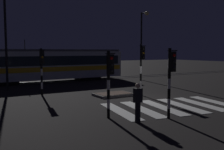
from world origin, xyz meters
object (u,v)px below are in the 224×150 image
Objects in this scene: pedestrian_waiting_at_kerb at (138,102)px; street_lamp_trackside_left at (6,26)px; traffic_light_kerb_mid_left at (171,73)px; street_lamp_trackside_right at (143,37)px; traffic_light_corner_far_left at (42,65)px; tram at (49,65)px; traffic_light_median_centre at (142,62)px; traffic_light_corner_near_left at (109,74)px.

street_lamp_trackside_left is at bearing 104.32° from pedestrian_waiting_at_kerb.
traffic_light_kerb_mid_left is 0.41× the size of street_lamp_trackside_left.
street_lamp_trackside_right is (13.57, 0.74, -0.41)m from street_lamp_trackside_left.
street_lamp_trackside_left is 13.59m from street_lamp_trackside_right.
tram is at bearing 69.18° from traffic_light_corner_far_left.
tram is at bearing 90.74° from traffic_light_kerb_mid_left.
traffic_light_kerb_mid_left is 0.98× the size of traffic_light_corner_far_left.
tram is (-3.02, 11.10, -0.59)m from traffic_light_median_centre.
traffic_light_median_centre reaches higher than traffic_light_kerb_mid_left.
traffic_light_corner_near_left is 16.54m from street_lamp_trackside_right.
street_lamp_trackside_right reaches higher than traffic_light_corner_far_left.
traffic_light_corner_far_left is 0.46× the size of street_lamp_trackside_right.
traffic_light_corner_far_left reaches higher than traffic_light_corner_near_left.
pedestrian_waiting_at_kerb is (0.70, -1.21, -1.15)m from traffic_light_corner_near_left.
street_lamp_trackside_left reaches higher than traffic_light_corner_far_left.
tram is at bearing 105.22° from traffic_light_median_centre.
traffic_light_median_centre is at bearing -127.80° from street_lamp_trackside_right.
traffic_light_corner_far_left is 1.91× the size of pedestrian_waiting_at_kerb.
street_lamp_trackside_right is (8.77, 13.51, 2.42)m from traffic_light_kerb_mid_left.
traffic_light_corner_near_left is at bearing -139.65° from traffic_light_median_centre.
tram is at bearing 159.21° from street_lamp_trackside_right.
traffic_light_median_centre is 0.23× the size of tram.
street_lamp_trackside_right is at bearing 47.37° from traffic_light_corner_near_left.
traffic_light_kerb_mid_left is at bearing -9.67° from pedestrian_waiting_at_kerb.
traffic_light_kerb_mid_left is at bearing -69.40° from street_lamp_trackside_left.
pedestrian_waiting_at_kerb is (1.56, -8.89, -1.27)m from traffic_light_corner_far_left.
street_lamp_trackside_right is at bearing 51.91° from pedestrian_waiting_at_kerb.
traffic_light_kerb_mid_left is 2.05m from pedestrian_waiting_at_kerb.
street_lamp_trackside_left is 4.61× the size of pedestrian_waiting_at_kerb.
traffic_light_kerb_mid_left is 0.21× the size of tram.
traffic_light_median_centre is 6.71m from traffic_light_corner_near_left.
traffic_light_corner_near_left is 0.43× the size of street_lamp_trackside_right.
traffic_light_median_centre is 7.23m from pedestrian_waiting_at_kerb.
street_lamp_trackside_right is (11.93, 4.34, 2.38)m from traffic_light_corner_far_left.
traffic_light_kerb_mid_left reaches higher than traffic_light_corner_near_left.
traffic_light_median_centre is 1.09× the size of traffic_light_corner_far_left.
traffic_light_corner_far_left is 8.30m from tram.
pedestrian_waiting_at_kerb is at bearing -80.07° from traffic_light_corner_far_left.
traffic_light_kerb_mid_left is 16.29m from street_lamp_trackside_right.
traffic_light_kerb_mid_left is (-2.80, -5.82, -0.22)m from traffic_light_median_centre.
pedestrian_waiting_at_kerb is (-10.38, -13.24, -3.65)m from street_lamp_trackside_right.
street_lamp_trackside_left is (-7.60, 6.95, 2.60)m from traffic_light_median_centre.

